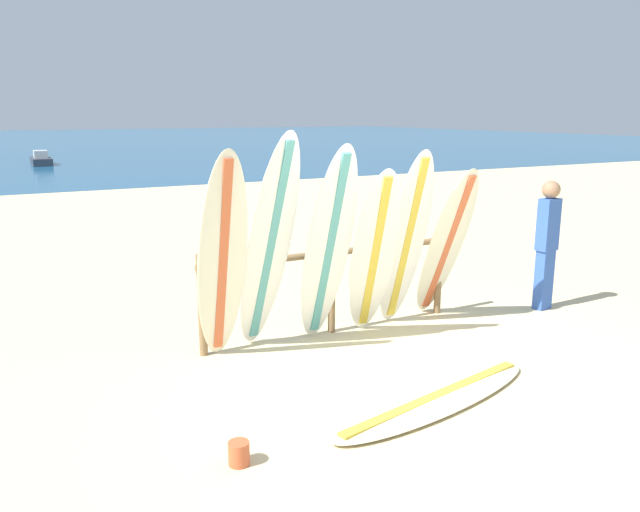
{
  "coord_description": "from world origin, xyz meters",
  "views": [
    {
      "loc": [
        -3.74,
        -4.49,
        2.62
      ],
      "look_at": [
        -0.24,
        2.18,
        0.89
      ],
      "focal_mm": 35.25,
      "sensor_mm": 36.0,
      "label": 1
    }
  ],
  "objects_px": {
    "surfboard_lying_on_sand": "(436,398)",
    "small_boat_offshore": "(41,160)",
    "surfboard_rack": "(332,272)",
    "surfboard_leaning_center_left": "(328,247)",
    "beachgoer_standing": "(547,240)",
    "sand_bucket": "(239,453)",
    "surfboard_leaning_center_right": "(406,240)",
    "surfboard_leaning_right": "(446,244)",
    "surfboard_leaning_left": "(269,245)",
    "surfboard_leaning_center": "(374,254)",
    "surfboard_leaning_far_left": "(222,259)"
  },
  "relations": [
    {
      "from": "surfboard_leaning_center_right",
      "to": "surfboard_leaning_right",
      "type": "xyz_separation_m",
      "value": [
        0.64,
        0.02,
        -0.12
      ]
    },
    {
      "from": "surfboard_leaning_far_left",
      "to": "beachgoer_standing",
      "type": "distance_m",
      "value": 4.47
    },
    {
      "from": "surfboard_leaning_far_left",
      "to": "sand_bucket",
      "type": "xyz_separation_m",
      "value": [
        -0.57,
        -1.92,
        -1.06
      ]
    },
    {
      "from": "surfboard_rack",
      "to": "surfboard_leaning_left",
      "type": "distance_m",
      "value": 1.08
    },
    {
      "from": "surfboard_rack",
      "to": "surfboard_leaning_center_left",
      "type": "distance_m",
      "value": 0.62
    },
    {
      "from": "beachgoer_standing",
      "to": "sand_bucket",
      "type": "bearing_deg",
      "value": -160.9
    },
    {
      "from": "surfboard_leaning_far_left",
      "to": "surfboard_leaning_center_left",
      "type": "distance_m",
      "value": 1.22
    },
    {
      "from": "surfboard_leaning_center_right",
      "to": "surfboard_lying_on_sand",
      "type": "bearing_deg",
      "value": -116.68
    },
    {
      "from": "surfboard_leaning_far_left",
      "to": "surfboard_leaning_center",
      "type": "distance_m",
      "value": 1.8
    },
    {
      "from": "sand_bucket",
      "to": "surfboard_leaning_center",
      "type": "bearing_deg",
      "value": 37.8
    },
    {
      "from": "surfboard_leaning_center_right",
      "to": "small_boat_offshore",
      "type": "xyz_separation_m",
      "value": [
        -1.98,
        28.86,
        -0.86
      ]
    },
    {
      "from": "sand_bucket",
      "to": "surfboard_leaning_center_left",
      "type": "bearing_deg",
      "value": 46.41
    },
    {
      "from": "surfboard_leaning_far_left",
      "to": "small_boat_offshore",
      "type": "relative_size",
      "value": 0.88
    },
    {
      "from": "surfboard_leaning_center_left",
      "to": "surfboard_lying_on_sand",
      "type": "relative_size",
      "value": 0.89
    },
    {
      "from": "surfboard_leaning_center",
      "to": "surfboard_lying_on_sand",
      "type": "xyz_separation_m",
      "value": [
        -0.37,
        -1.68,
        -0.99
      ]
    },
    {
      "from": "surfboard_leaning_center_right",
      "to": "small_boat_offshore",
      "type": "bearing_deg",
      "value": 93.93
    },
    {
      "from": "surfboard_leaning_far_left",
      "to": "beachgoer_standing",
      "type": "relative_size",
      "value": 1.32
    },
    {
      "from": "surfboard_leaning_right",
      "to": "surfboard_leaning_far_left",
      "type": "bearing_deg",
      "value": -178.34
    },
    {
      "from": "surfboard_rack",
      "to": "surfboard_leaning_center_left",
      "type": "relative_size",
      "value": 1.43
    },
    {
      "from": "surfboard_leaning_right",
      "to": "surfboard_leaning_center_left",
      "type": "bearing_deg",
      "value": -175.8
    },
    {
      "from": "surfboard_lying_on_sand",
      "to": "sand_bucket",
      "type": "relative_size",
      "value": 14.23
    },
    {
      "from": "surfboard_lying_on_sand",
      "to": "surfboard_leaning_center",
      "type": "bearing_deg",
      "value": 77.55
    },
    {
      "from": "surfboard_leaning_center_right",
      "to": "surfboard_leaning_far_left",
      "type": "bearing_deg",
      "value": -178.49
    },
    {
      "from": "surfboard_leaning_center_right",
      "to": "sand_bucket",
      "type": "bearing_deg",
      "value": -145.75
    },
    {
      "from": "surfboard_leaning_center_left",
      "to": "surfboard_leaning_far_left",
      "type": "bearing_deg",
      "value": 177.97
    },
    {
      "from": "surfboard_rack",
      "to": "surfboard_leaning_center_left",
      "type": "height_order",
      "value": "surfboard_leaning_center_left"
    },
    {
      "from": "surfboard_leaning_left",
      "to": "surfboard_leaning_center_right",
      "type": "relative_size",
      "value": 1.11
    },
    {
      "from": "surfboard_leaning_far_left",
      "to": "surfboard_leaning_center_left",
      "type": "relative_size",
      "value": 0.99
    },
    {
      "from": "surfboard_leaning_left",
      "to": "surfboard_lying_on_sand",
      "type": "xyz_separation_m",
      "value": [
        0.87,
        -1.83,
        -1.2
      ]
    },
    {
      "from": "surfboard_leaning_center_right",
      "to": "surfboard_lying_on_sand",
      "type": "xyz_separation_m",
      "value": [
        -0.92,
        -1.84,
        -1.08
      ]
    },
    {
      "from": "surfboard_leaning_center_right",
      "to": "surfboard_lying_on_sand",
      "type": "distance_m",
      "value": 2.32
    },
    {
      "from": "surfboard_leaning_far_left",
      "to": "surfboard_leaning_center",
      "type": "height_order",
      "value": "surfboard_leaning_far_left"
    },
    {
      "from": "sand_bucket",
      "to": "surfboard_leaning_right",
      "type": "bearing_deg",
      "value": 29.46
    },
    {
      "from": "sand_bucket",
      "to": "surfboard_lying_on_sand",
      "type": "bearing_deg",
      "value": 4.22
    },
    {
      "from": "surfboard_leaning_center",
      "to": "sand_bucket",
      "type": "distance_m",
      "value": 3.13
    },
    {
      "from": "surfboard_rack",
      "to": "small_boat_offshore",
      "type": "xyz_separation_m",
      "value": [
        -1.12,
        28.58,
        -0.5
      ]
    },
    {
      "from": "surfboard_leaning_center",
      "to": "surfboard_lying_on_sand",
      "type": "relative_size",
      "value": 0.78
    },
    {
      "from": "surfboard_leaning_center_right",
      "to": "surfboard_lying_on_sand",
      "type": "height_order",
      "value": "surfboard_leaning_center_right"
    },
    {
      "from": "sand_bucket",
      "to": "surfboard_rack",
      "type": "bearing_deg",
      "value": 47.93
    },
    {
      "from": "surfboard_lying_on_sand",
      "to": "small_boat_offshore",
      "type": "height_order",
      "value": "small_boat_offshore"
    },
    {
      "from": "surfboard_leaning_center_right",
      "to": "surfboard_leaning_right",
      "type": "height_order",
      "value": "surfboard_leaning_center_right"
    },
    {
      "from": "surfboard_leaning_center",
      "to": "surfboard_leaning_far_left",
      "type": "bearing_deg",
      "value": 177.16
    },
    {
      "from": "surfboard_lying_on_sand",
      "to": "beachgoer_standing",
      "type": "distance_m",
      "value": 3.56
    },
    {
      "from": "surfboard_leaning_left",
      "to": "surfboard_leaning_center_right",
      "type": "height_order",
      "value": "surfboard_leaning_left"
    },
    {
      "from": "surfboard_leaning_center_left",
      "to": "beachgoer_standing",
      "type": "bearing_deg",
      "value": -2.37
    },
    {
      "from": "surfboard_leaning_right",
      "to": "beachgoer_standing",
      "type": "xyz_separation_m",
      "value": [
        1.48,
        -0.26,
        -0.03
      ]
    },
    {
      "from": "surfboard_leaning_left",
      "to": "surfboard_leaning_right",
      "type": "relative_size",
      "value": 1.24
    },
    {
      "from": "surfboard_leaning_center_right",
      "to": "surfboard_leaning_right",
      "type": "bearing_deg",
      "value": 2.23
    },
    {
      "from": "surfboard_rack",
      "to": "small_boat_offshore",
      "type": "relative_size",
      "value": 1.28
    },
    {
      "from": "surfboard_leaning_right",
      "to": "small_boat_offshore",
      "type": "xyz_separation_m",
      "value": [
        -2.62,
        28.84,
        -0.74
      ]
    }
  ]
}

